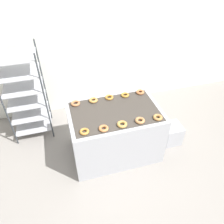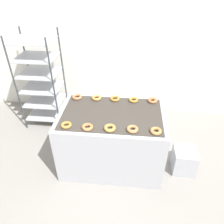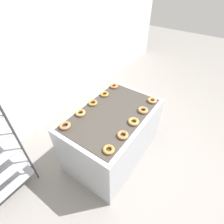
{
  "view_description": "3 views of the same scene",
  "coord_description": "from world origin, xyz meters",
  "px_view_note": "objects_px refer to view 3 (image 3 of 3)",
  "views": [
    {
      "loc": [
        -0.72,
        -1.65,
        2.85
      ],
      "look_at": [
        0.0,
        0.85,
        0.72
      ],
      "focal_mm": 35.0,
      "sensor_mm": 36.0,
      "label": 1
    },
    {
      "loc": [
        0.22,
        -1.54,
        2.45
      ],
      "look_at": [
        0.0,
        0.7,
        0.87
      ],
      "focal_mm": 35.0,
      "sensor_mm": 36.0,
      "label": 2
    },
    {
      "loc": [
        -1.39,
        -0.28,
        2.36
      ],
      "look_at": [
        0.0,
        0.7,
        0.87
      ],
      "focal_mm": 28.0,
      "sensor_mm": 36.0,
      "label": 3
    }
  ],
  "objects_px": {
    "donut_near_right": "(143,110)",
    "donut_far_right": "(104,94)",
    "donut_near_center": "(134,122)",
    "donut_far_leftmost": "(65,126)",
    "donut_near_left": "(123,135)",
    "donut_far_left": "(80,113)",
    "donut_near_leftmost": "(109,150)",
    "fryer_machine": "(112,135)",
    "glaze_bin": "(145,112)",
    "donut_near_rightmost": "(152,100)",
    "donut_far_rightmost": "(114,86)",
    "donut_far_center": "(93,103)"
  },
  "relations": [
    {
      "from": "donut_near_left",
      "to": "donut_far_rightmost",
      "type": "xyz_separation_m",
      "value": [
        0.77,
        0.66,
        0.0
      ]
    },
    {
      "from": "donut_near_leftmost",
      "to": "donut_far_center",
      "type": "bearing_deg",
      "value": 51.53
    },
    {
      "from": "donut_near_left",
      "to": "donut_far_left",
      "type": "distance_m",
      "value": 0.65
    },
    {
      "from": "donut_far_right",
      "to": "donut_near_left",
      "type": "bearing_deg",
      "value": -128.53
    },
    {
      "from": "donut_far_left",
      "to": "donut_far_rightmost",
      "type": "bearing_deg",
      "value": 0.48
    },
    {
      "from": "donut_far_leftmost",
      "to": "donut_far_rightmost",
      "type": "distance_m",
      "value": 1.05
    },
    {
      "from": "fryer_machine",
      "to": "donut_far_center",
      "type": "xyz_separation_m",
      "value": [
        0.01,
        0.33,
        0.44
      ]
    },
    {
      "from": "donut_near_center",
      "to": "donut_far_center",
      "type": "height_order",
      "value": "donut_near_center"
    },
    {
      "from": "donut_near_center",
      "to": "donut_far_center",
      "type": "distance_m",
      "value": 0.65
    },
    {
      "from": "donut_near_rightmost",
      "to": "donut_far_left",
      "type": "distance_m",
      "value": 1.01
    },
    {
      "from": "donut_near_rightmost",
      "to": "donut_near_center",
      "type": "bearing_deg",
      "value": 179.77
    },
    {
      "from": "fryer_machine",
      "to": "donut_near_left",
      "type": "distance_m",
      "value": 0.61
    },
    {
      "from": "fryer_machine",
      "to": "donut_far_rightmost",
      "type": "relative_size",
      "value": 10.28
    },
    {
      "from": "glaze_bin",
      "to": "donut_far_right",
      "type": "distance_m",
      "value": 1.09
    },
    {
      "from": "donut_near_right",
      "to": "donut_far_right",
      "type": "bearing_deg",
      "value": 89.97
    },
    {
      "from": "fryer_machine",
      "to": "glaze_bin",
      "type": "xyz_separation_m",
      "value": [
        1.01,
        -0.06,
        -0.25
      ]
    },
    {
      "from": "fryer_machine",
      "to": "donut_near_left",
      "type": "bearing_deg",
      "value": -127.77
    },
    {
      "from": "donut_near_left",
      "to": "donut_near_right",
      "type": "height_order",
      "value": "donut_near_right"
    },
    {
      "from": "donut_near_right",
      "to": "donut_far_rightmost",
      "type": "height_order",
      "value": "same"
    },
    {
      "from": "donut_near_left",
      "to": "donut_far_left",
      "type": "height_order",
      "value": "donut_far_left"
    },
    {
      "from": "donut_near_right",
      "to": "donut_far_right",
      "type": "xyz_separation_m",
      "value": [
        0.0,
        0.64,
        -0.0
      ]
    },
    {
      "from": "donut_far_left",
      "to": "donut_far_center",
      "type": "distance_m",
      "value": 0.26
    },
    {
      "from": "donut_near_rightmost",
      "to": "donut_far_rightmost",
      "type": "relative_size",
      "value": 0.99
    },
    {
      "from": "donut_far_center",
      "to": "donut_far_left",
      "type": "bearing_deg",
      "value": -178.55
    },
    {
      "from": "donut_far_right",
      "to": "donut_near_rightmost",
      "type": "bearing_deg",
      "value": -67.83
    },
    {
      "from": "glaze_bin",
      "to": "donut_near_leftmost",
      "type": "height_order",
      "value": "donut_near_leftmost"
    },
    {
      "from": "donut_near_right",
      "to": "glaze_bin",
      "type": "bearing_deg",
      "value": 18.78
    },
    {
      "from": "donut_near_rightmost",
      "to": "donut_far_right",
      "type": "relative_size",
      "value": 1.02
    },
    {
      "from": "donut_near_leftmost",
      "to": "donut_far_right",
      "type": "xyz_separation_m",
      "value": [
        0.77,
        0.63,
        0.0
      ]
    },
    {
      "from": "donut_near_left",
      "to": "donut_far_left",
      "type": "bearing_deg",
      "value": 89.74
    },
    {
      "from": "glaze_bin",
      "to": "donut_far_rightmost",
      "type": "height_order",
      "value": "donut_far_rightmost"
    },
    {
      "from": "donut_near_rightmost",
      "to": "donut_far_right",
      "type": "xyz_separation_m",
      "value": [
        -0.26,
        0.64,
        -0.0
      ]
    },
    {
      "from": "donut_near_leftmost",
      "to": "donut_near_center",
      "type": "distance_m",
      "value": 0.51
    },
    {
      "from": "donut_far_leftmost",
      "to": "donut_far_left",
      "type": "xyz_separation_m",
      "value": [
        0.27,
        0.01,
        0.0
      ]
    },
    {
      "from": "donut_far_center",
      "to": "donut_near_leftmost",
      "type": "bearing_deg",
      "value": -128.47
    },
    {
      "from": "donut_near_center",
      "to": "donut_far_center",
      "type": "bearing_deg",
      "value": 89.99
    },
    {
      "from": "donut_near_rightmost",
      "to": "donut_far_left",
      "type": "xyz_separation_m",
      "value": [
        -0.78,
        0.64,
        -0.0
      ]
    },
    {
      "from": "donut_near_leftmost",
      "to": "donut_far_leftmost",
      "type": "distance_m",
      "value": 0.63
    },
    {
      "from": "donut_near_center",
      "to": "donut_far_leftmost",
      "type": "bearing_deg",
      "value": 129.73
    },
    {
      "from": "donut_near_leftmost",
      "to": "donut_far_left",
      "type": "bearing_deg",
      "value": 68.11
    },
    {
      "from": "donut_far_left",
      "to": "donut_near_leftmost",
      "type": "bearing_deg",
      "value": -111.89
    },
    {
      "from": "donut_near_left",
      "to": "donut_far_right",
      "type": "height_order",
      "value": "donut_near_left"
    },
    {
      "from": "donut_near_center",
      "to": "donut_near_rightmost",
      "type": "height_order",
      "value": "same"
    },
    {
      "from": "donut_far_left",
      "to": "donut_far_center",
      "type": "relative_size",
      "value": 1.03
    },
    {
      "from": "fryer_machine",
      "to": "donut_far_left",
      "type": "bearing_deg",
      "value": 127.45
    },
    {
      "from": "donut_near_rightmost",
      "to": "donut_far_rightmost",
      "type": "bearing_deg",
      "value": 90.34
    },
    {
      "from": "donut_near_right",
      "to": "donut_near_rightmost",
      "type": "xyz_separation_m",
      "value": [
        0.26,
        -0.01,
        -0.0
      ]
    },
    {
      "from": "glaze_bin",
      "to": "donut_near_left",
      "type": "height_order",
      "value": "donut_near_left"
    },
    {
      "from": "donut_near_leftmost",
      "to": "donut_far_rightmost",
      "type": "distance_m",
      "value": 1.21
    },
    {
      "from": "donut_near_leftmost",
      "to": "donut_far_right",
      "type": "bearing_deg",
      "value": 39.53
    }
  ]
}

